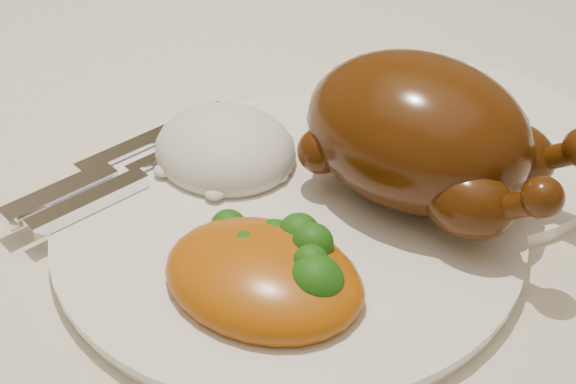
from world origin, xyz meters
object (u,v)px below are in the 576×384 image
Objects in this scene: dining_table at (181,224)px; side_plate at (441,141)px; dinner_plate at (288,224)px; roast_chicken at (423,134)px.

side_plate is at bearing 26.55° from dining_table.
dining_table is 0.24m from side_plate.
dinner_plate reaches higher than side_plate.
roast_chicken reaches higher than dining_table.
dinner_plate is 0.15m from side_plate.
dining_table is at bearing 160.62° from dinner_plate.
side_plate is 0.10m from roast_chicken.
dining_table is 0.27m from roast_chicken.
side_plate is (0.04, 0.15, -0.00)m from dinner_plate.
roast_chicken is at bearing 52.44° from dinner_plate.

